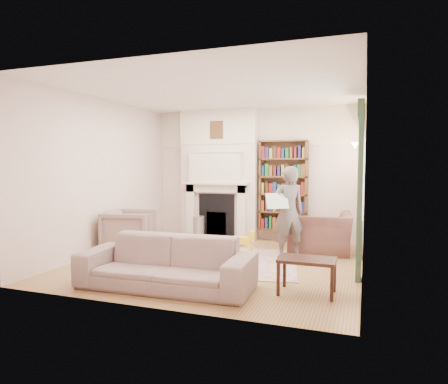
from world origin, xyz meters
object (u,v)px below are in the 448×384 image
at_px(coffee_table, 307,276).
at_px(rocking_horse, 242,243).
at_px(paraffin_heater, 199,230).
at_px(man_reading, 288,212).
at_px(armchair_reading, 318,233).
at_px(sofa, 166,263).
at_px(armchair_left, 130,231).
at_px(bookcase, 283,186).

relative_size(coffee_table, rocking_horse, 1.32).
bearing_deg(paraffin_heater, man_reading, -20.11).
xyz_separation_m(armchair_reading, coffee_table, (0.13, -2.41, -0.15)).
height_order(sofa, paraffin_heater, sofa).
xyz_separation_m(sofa, coffee_table, (1.77, 0.38, -0.11)).
xyz_separation_m(sofa, paraffin_heater, (-0.79, 2.92, -0.06)).
bearing_deg(armchair_reading, paraffin_heater, -9.14).
bearing_deg(armchair_left, armchair_reading, -86.31).
distance_m(armchair_left, paraffin_heater, 1.51).
bearing_deg(man_reading, rocking_horse, -21.28).
bearing_deg(sofa, bookcase, 75.07).
xyz_separation_m(man_reading, rocking_horse, (-0.78, -0.17, -0.56)).
relative_size(armchair_reading, man_reading, 0.72).
bearing_deg(man_reading, paraffin_heater, -53.41).
bearing_deg(rocking_horse, sofa, -95.82).
xyz_separation_m(armchair_reading, sofa, (-1.65, -2.79, -0.04)).
bearing_deg(rocking_horse, armchair_reading, 37.62).
bearing_deg(rocking_horse, armchair_left, -164.01).
bearing_deg(coffee_table, paraffin_heater, 135.41).
height_order(coffee_table, rocking_horse, rocking_horse).
distance_m(armchair_reading, coffee_table, 2.42).
xyz_separation_m(coffee_table, rocking_horse, (-1.36, 1.65, 0.01)).
bearing_deg(sofa, armchair_left, 132.01).
distance_m(bookcase, paraffin_heater, 1.99).
height_order(armchair_left, man_reading, man_reading).
relative_size(armchair_left, sofa, 0.38).
distance_m(bookcase, armchair_reading, 1.44).
relative_size(bookcase, coffee_table, 2.64).
bearing_deg(rocking_horse, bookcase, 81.76).
distance_m(armchair_reading, sofa, 3.24).
xyz_separation_m(armchair_reading, man_reading, (-0.45, -0.60, 0.42)).
bearing_deg(man_reading, sofa, 28.05).
height_order(armchair_reading, coffee_table, armchair_reading).
relative_size(armchair_reading, paraffin_heater, 2.08).
bearing_deg(armchair_left, bookcase, -66.09).
bearing_deg(armchair_reading, sofa, 53.30).
bearing_deg(armchair_reading, bookcase, -52.49).
xyz_separation_m(man_reading, paraffin_heater, (-1.99, 0.73, -0.52)).
relative_size(bookcase, armchair_left, 2.13).
height_order(armchair_reading, rocking_horse, armchair_reading).
xyz_separation_m(bookcase, armchair_reading, (0.83, -0.87, -0.80)).
distance_m(sofa, man_reading, 2.54).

